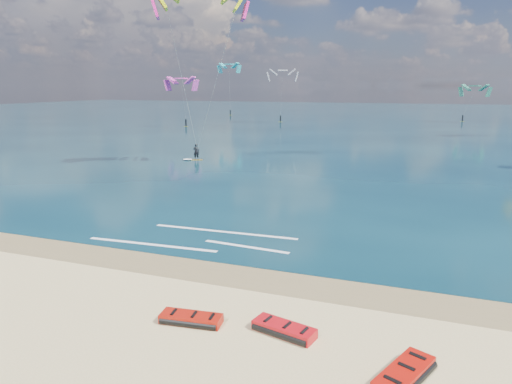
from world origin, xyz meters
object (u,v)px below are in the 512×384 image
at_px(packed_kite_left, 191,323).
at_px(kitesurfer_main, 198,73).
at_px(packed_kite_right, 404,380).
at_px(packed_kite_mid, 284,334).

distance_m(packed_kite_left, kitesurfer_main, 32.36).
distance_m(packed_kite_left, packed_kite_right, 6.91).
height_order(packed_kite_right, kitesurfer_main, kitesurfer_main).
bearing_deg(packed_kite_mid, kitesurfer_main, 134.76).
xyz_separation_m(packed_kite_mid, kitesurfer_main, (-16.68, 27.62, 8.93)).
relative_size(packed_kite_right, kitesurfer_main, 0.14).
bearing_deg(packed_kite_left, packed_kite_mid, 0.65).
relative_size(packed_kite_left, kitesurfer_main, 0.13).
bearing_deg(packed_kite_right, packed_kite_mid, 96.16).
height_order(packed_kite_left, packed_kite_right, packed_kite_right).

